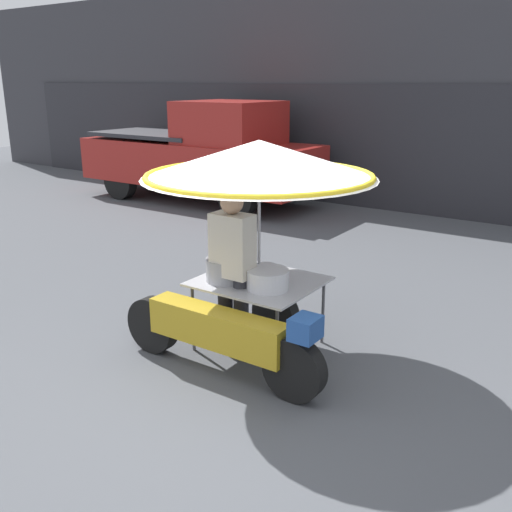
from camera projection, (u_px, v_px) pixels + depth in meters
name	position (u px, v px, depth m)	size (l,w,h in m)	color
ground_plane	(220.00, 383.00, 4.84)	(36.00, 36.00, 0.00)	#4C4F54
shopfront_building	(487.00, 95.00, 10.71)	(28.00, 2.06, 4.43)	#38383D
vendor_motorcycle_cart	(255.00, 186.00, 5.00)	(2.09, 2.09, 1.97)	black
vendor_person	(233.00, 266.00, 5.14)	(0.38, 0.22, 1.55)	#2D2D33
pickup_truck	(203.00, 155.00, 11.77)	(5.22, 1.77, 2.08)	black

